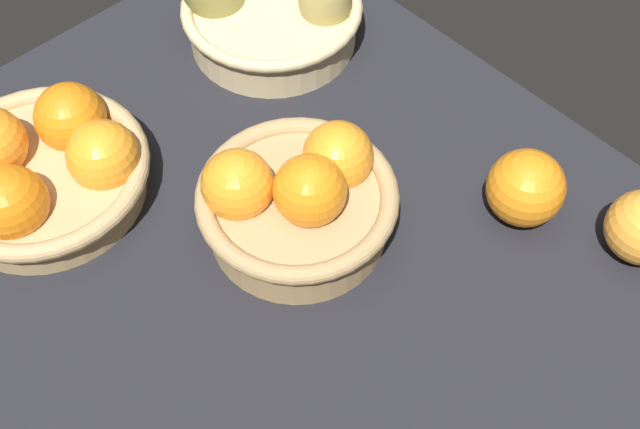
# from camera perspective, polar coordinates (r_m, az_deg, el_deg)

# --- Properties ---
(market_tray) EXTENTS (0.84, 0.72, 0.03)m
(market_tray) POSITION_cam_1_polar(r_m,az_deg,el_deg) (0.90, -2.96, -1.76)
(market_tray) COLOR black
(market_tray) RESTS_ON ground
(basket_far_left_pears) EXTENTS (0.22, 0.22, 0.14)m
(basket_far_left_pears) POSITION_cam_1_polar(r_m,az_deg,el_deg) (1.06, -3.22, 13.80)
(basket_far_left_pears) COLOR #D3BC8C
(basket_far_left_pears) RESTS_ON market_tray
(basket_near_left) EXTENTS (0.24, 0.24, 0.10)m
(basket_near_left) POSITION_cam_1_polar(r_m,az_deg,el_deg) (0.93, -18.44, 3.04)
(basket_near_left) COLOR tan
(basket_near_left) RESTS_ON market_tray
(basket_center) EXTENTS (0.21, 0.21, 0.12)m
(basket_center) POSITION_cam_1_polar(r_m,az_deg,el_deg) (0.85, -1.59, 1.09)
(basket_center) COLOR tan
(basket_center) RESTS_ON market_tray
(loose_orange_back_gap) EXTENTS (0.08, 0.08, 0.08)m
(loose_orange_back_gap) POSITION_cam_1_polar(r_m,az_deg,el_deg) (0.89, 13.90, 1.78)
(loose_orange_back_gap) COLOR orange
(loose_orange_back_gap) RESTS_ON market_tray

